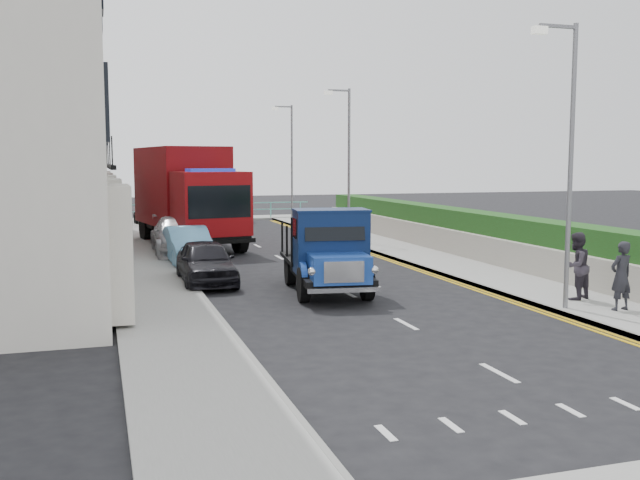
{
  "coord_description": "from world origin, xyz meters",
  "views": [
    {
      "loc": [
        -6.69,
        -16.77,
        3.73
      ],
      "look_at": [
        -0.4,
        3.37,
        1.4
      ],
      "focal_mm": 40.0,
      "sensor_mm": 36.0,
      "label": 1
    }
  ],
  "objects_px": {
    "bedford_lorry": "(330,256)",
    "pedestrian_east_near": "(621,276)",
    "lamp_near": "(567,150)",
    "lamp_far": "(290,157)",
    "parked_car_front": "(206,262)",
    "lamp_mid": "(346,156)",
    "red_lorry": "(187,194)"
  },
  "relations": [
    {
      "from": "bedford_lorry",
      "to": "pedestrian_east_near",
      "type": "relative_size",
      "value": 3.09
    },
    {
      "from": "lamp_near",
      "to": "pedestrian_east_near",
      "type": "relative_size",
      "value": 4.13
    },
    {
      "from": "lamp_near",
      "to": "lamp_far",
      "type": "xyz_separation_m",
      "value": [
        0.0,
        26.0,
        0.0
      ]
    },
    {
      "from": "lamp_far",
      "to": "pedestrian_east_near",
      "type": "xyz_separation_m",
      "value": [
        1.21,
        -26.65,
        -3.03
      ]
    },
    {
      "from": "parked_car_front",
      "to": "lamp_mid",
      "type": "bearing_deg",
      "value": 50.16
    },
    {
      "from": "pedestrian_east_near",
      "to": "lamp_near",
      "type": "bearing_deg",
      "value": -34.17
    },
    {
      "from": "red_lorry",
      "to": "parked_car_front",
      "type": "height_order",
      "value": "red_lorry"
    },
    {
      "from": "lamp_mid",
      "to": "red_lorry",
      "type": "relative_size",
      "value": 0.81
    },
    {
      "from": "bedford_lorry",
      "to": "pedestrian_east_near",
      "type": "distance_m",
      "value": 7.49
    },
    {
      "from": "lamp_mid",
      "to": "red_lorry",
      "type": "height_order",
      "value": "lamp_mid"
    },
    {
      "from": "bedford_lorry",
      "to": "parked_car_front",
      "type": "xyz_separation_m",
      "value": [
        -3.02,
        2.95,
        -0.43
      ]
    },
    {
      "from": "pedestrian_east_near",
      "to": "lamp_mid",
      "type": "bearing_deg",
      "value": -91.88
    },
    {
      "from": "lamp_mid",
      "to": "pedestrian_east_near",
      "type": "height_order",
      "value": "lamp_mid"
    },
    {
      "from": "lamp_near",
      "to": "lamp_mid",
      "type": "relative_size",
      "value": 1.0
    },
    {
      "from": "lamp_mid",
      "to": "red_lorry",
      "type": "distance_m",
      "value": 7.37
    },
    {
      "from": "lamp_near",
      "to": "parked_car_front",
      "type": "xyz_separation_m",
      "value": [
        -7.78,
        6.84,
        -3.32
      ]
    },
    {
      "from": "lamp_mid",
      "to": "red_lorry",
      "type": "bearing_deg",
      "value": 172.68
    },
    {
      "from": "bedford_lorry",
      "to": "lamp_mid",
      "type": "bearing_deg",
      "value": 76.08
    },
    {
      "from": "lamp_far",
      "to": "lamp_near",
      "type": "bearing_deg",
      "value": -90.0
    },
    {
      "from": "lamp_mid",
      "to": "lamp_far",
      "type": "height_order",
      "value": "same"
    },
    {
      "from": "parked_car_front",
      "to": "lamp_far",
      "type": "bearing_deg",
      "value": 68.4
    },
    {
      "from": "lamp_mid",
      "to": "pedestrian_east_near",
      "type": "xyz_separation_m",
      "value": [
        1.21,
        -16.65,
        -3.03
      ]
    },
    {
      "from": "lamp_mid",
      "to": "parked_car_front",
      "type": "relative_size",
      "value": 1.77
    },
    {
      "from": "pedestrian_east_near",
      "to": "red_lorry",
      "type": "bearing_deg",
      "value": -70.66
    },
    {
      "from": "lamp_mid",
      "to": "lamp_near",
      "type": "bearing_deg",
      "value": -90.0
    },
    {
      "from": "bedford_lorry",
      "to": "red_lorry",
      "type": "bearing_deg",
      "value": 107.8
    },
    {
      "from": "bedford_lorry",
      "to": "lamp_near",
      "type": "bearing_deg",
      "value": -31.73
    },
    {
      "from": "lamp_near",
      "to": "lamp_far",
      "type": "height_order",
      "value": "same"
    },
    {
      "from": "lamp_far",
      "to": "red_lorry",
      "type": "distance_m",
      "value": 11.66
    },
    {
      "from": "lamp_near",
      "to": "lamp_far",
      "type": "relative_size",
      "value": 1.0
    },
    {
      "from": "lamp_mid",
      "to": "bedford_lorry",
      "type": "distance_m",
      "value": 13.33
    },
    {
      "from": "lamp_far",
      "to": "pedestrian_east_near",
      "type": "relative_size",
      "value": 4.13
    }
  ]
}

